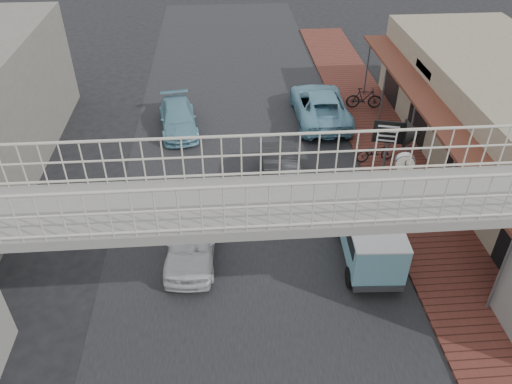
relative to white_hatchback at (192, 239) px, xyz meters
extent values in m
plane|color=black|center=(2.02, -0.10, -0.68)|extent=(120.00, 120.00, 0.00)
cube|color=black|center=(2.02, -0.10, -0.68)|extent=(10.00, 60.00, 0.01)
cube|color=brown|center=(8.52, 2.90, -0.63)|extent=(3.00, 40.00, 0.10)
cube|color=brown|center=(9.72, 3.90, 2.22)|extent=(1.80, 18.00, 0.12)
cube|color=silver|center=(10.07, 7.40, 2.62)|extent=(0.08, 2.60, 0.90)
cube|color=#B21914|center=(10.07, 0.90, 2.62)|extent=(0.08, 2.20, 0.80)
cube|color=gray|center=(2.02, -4.10, 4.44)|extent=(14.00, 2.00, 0.24)
cube|color=beige|center=(2.02, -3.15, 5.11)|extent=(14.00, 0.08, 1.10)
cube|color=beige|center=(2.02, -5.05, 5.11)|extent=(14.00, 0.08, 1.10)
imported|color=silver|center=(0.00, 0.00, 0.00)|extent=(1.90, 4.11, 1.36)
imported|color=black|center=(3.41, 3.63, 0.00)|extent=(1.45, 4.14, 1.36)
imported|color=#73AFC8|center=(6.03, 9.40, 0.07)|extent=(2.54, 5.43, 1.50)
imported|color=#6DA7BD|center=(-0.92, 8.84, -0.09)|extent=(2.17, 4.25, 1.18)
cylinder|color=black|center=(5.14, 0.77, -0.34)|extent=(0.26, 0.68, 0.67)
cylinder|color=black|center=(6.64, 0.69, -0.34)|extent=(0.26, 0.68, 0.67)
cylinder|color=black|center=(5.01, -1.83, -0.34)|extent=(0.26, 0.68, 0.67)
cylinder|color=black|center=(6.51, -1.90, -0.34)|extent=(0.26, 0.68, 0.67)
cube|color=#71B3C4|center=(5.81, -0.85, 0.45)|extent=(1.79, 3.16, 1.30)
cube|color=#71B3C4|center=(5.90, 0.93, 0.23)|extent=(1.60, 0.94, 0.87)
cube|color=black|center=(5.81, -0.85, 0.81)|extent=(1.80, 2.59, 0.48)
cube|color=silver|center=(5.81, -0.85, 1.13)|extent=(1.81, 3.16, 0.06)
imported|color=black|center=(7.69, 5.20, -0.13)|extent=(1.79, 0.83, 0.91)
imported|color=black|center=(8.47, 10.24, -0.04)|extent=(1.86, 0.71, 1.09)
cylinder|color=#59595B|center=(7.15, 1.49, 0.49)|extent=(0.04, 0.04, 2.14)
cylinder|color=#59595B|center=(7.64, 1.35, 0.49)|extent=(0.04, 0.04, 2.14)
cylinder|color=#59595B|center=(7.01, 0.99, 0.49)|extent=(0.04, 0.04, 2.14)
cylinder|color=#59595B|center=(7.50, 0.86, 0.49)|extent=(0.04, 0.04, 2.14)
cylinder|color=silver|center=(7.32, 1.17, 1.91)|extent=(0.73, 0.42, 0.69)
cylinder|color=beige|center=(7.29, 1.05, 1.91)|extent=(0.59, 0.18, 0.61)
cylinder|color=beige|center=(7.36, 1.30, 1.91)|extent=(0.59, 0.18, 0.61)
cylinder|color=#59595B|center=(7.41, 3.30, 0.87)|extent=(0.10, 0.10, 2.90)
cube|color=black|center=(7.40, 3.27, 1.92)|extent=(1.18, 0.36, 0.90)
cone|color=black|center=(8.22, 3.06, 1.92)|extent=(0.86, 1.21, 1.10)
cube|color=white|center=(7.34, 3.25, 1.87)|extent=(0.78, 0.21, 0.60)
camera|label=1|loc=(1.20, -12.67, 11.09)|focal=35.00mm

